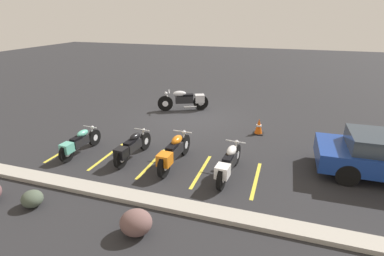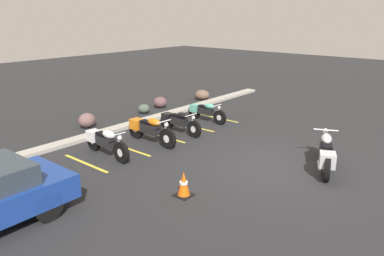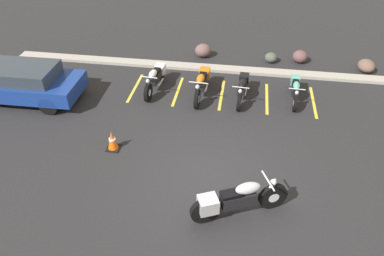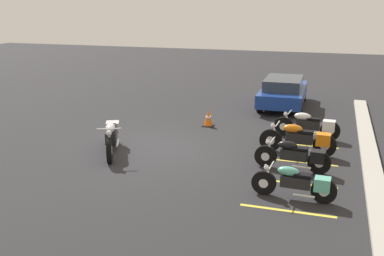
{
  "view_description": "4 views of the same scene",
  "coord_description": "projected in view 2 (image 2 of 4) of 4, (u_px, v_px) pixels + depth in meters",
  "views": [
    {
      "loc": [
        -3.97,
        12.13,
        4.48
      ],
      "look_at": [
        -0.77,
        2.34,
        0.49
      ],
      "focal_mm": 28.0,
      "sensor_mm": 36.0,
      "label": 1
    },
    {
      "loc": [
        -9.21,
        -4.54,
        4.25
      ],
      "look_at": [
        -0.63,
        2.7,
        0.8
      ],
      "focal_mm": 35.0,
      "sensor_mm": 36.0,
      "label": 2
    },
    {
      "loc": [
        0.59,
        -7.29,
        7.17
      ],
      "look_at": [
        -0.74,
        1.36,
        0.7
      ],
      "focal_mm": 35.0,
      "sensor_mm": 36.0,
      "label": 3
    },
    {
      "loc": [
        12.37,
        5.24,
        4.43
      ],
      "look_at": [
        0.82,
        1.53,
        1.01
      ],
      "focal_mm": 42.0,
      "sensor_mm": 36.0,
      "label": 4
    }
  ],
  "objects": [
    {
      "name": "parked_bike_0",
      "position": [
        105.0,
        141.0,
        11.56
      ],
      "size": [
        0.61,
        2.19,
        0.86
      ],
      "rotation": [
        0.0,
        0.0,
        -1.65
      ],
      "color": "black",
      "rests_on": "ground"
    },
    {
      "name": "landscape_rock_3",
      "position": [
        202.0,
        95.0,
        19.09
      ],
      "size": [
        0.85,
        0.92,
        0.52
      ],
      "primitive_type": "ellipsoid",
      "rotation": [
        0.0,
        0.0,
        1.92
      ],
      "color": "brown",
      "rests_on": "ground"
    },
    {
      "name": "landscape_rock_1",
      "position": [
        87.0,
        120.0,
        14.45
      ],
      "size": [
        0.86,
        0.82,
        0.57
      ],
      "primitive_type": "ellipsoid",
      "rotation": [
        0.0,
        0.0,
        1.9
      ],
      "color": "brown",
      "rests_on": "ground"
    },
    {
      "name": "landscape_rock_2",
      "position": [
        160.0,
        102.0,
        17.51
      ],
      "size": [
        0.85,
        0.86,
        0.51
      ],
      "primitive_type": "ellipsoid",
      "rotation": [
        0.0,
        0.0,
        0.64
      ],
      "color": "brown",
      "rests_on": "ground"
    },
    {
      "name": "stall_line_3",
      "position": [
        193.0,
        127.0,
        14.64
      ],
      "size": [
        0.1,
        2.1,
        0.0
      ],
      "primitive_type": "cube",
      "color": "gold",
      "rests_on": "ground"
    },
    {
      "name": "parked_bike_2",
      "position": [
        178.0,
        121.0,
        13.81
      ],
      "size": [
        0.58,
        2.06,
        0.81
      ],
      "rotation": [
        0.0,
        0.0,
        -1.64
      ],
      "color": "black",
      "rests_on": "ground"
    },
    {
      "name": "stall_line_2",
      "position": [
        163.0,
        137.0,
        13.45
      ],
      "size": [
        0.1,
        2.1,
        0.0
      ],
      "primitive_type": "cube",
      "color": "gold",
      "rests_on": "ground"
    },
    {
      "name": "landscape_rock_0",
      "position": [
        144.0,
        109.0,
        16.54
      ],
      "size": [
        0.69,
        0.68,
        0.42
      ],
      "primitive_type": "ellipsoid",
      "rotation": [
        0.0,
        0.0,
        2.69
      ],
      "color": "#485344",
      "rests_on": "ground"
    },
    {
      "name": "ground",
      "position": [
        278.0,
        167.0,
        10.77
      ],
      "size": [
        60.0,
        60.0,
        0.0
      ],
      "primitive_type": "plane",
      "color": "#262628"
    },
    {
      "name": "traffic_cone",
      "position": [
        184.0,
        185.0,
        9.02
      ],
      "size": [
        0.4,
        0.4,
        0.63
      ],
      "color": "black",
      "rests_on": "ground"
    },
    {
      "name": "stall_line_0",
      "position": [
        86.0,
        163.0,
        11.05
      ],
      "size": [
        0.1,
        2.1,
        0.0
      ],
      "primitive_type": "cube",
      "color": "gold",
      "rests_on": "ground"
    },
    {
      "name": "parked_bike_3",
      "position": [
        205.0,
        111.0,
        15.3
      ],
      "size": [
        0.55,
        1.97,
        0.77
      ],
      "rotation": [
        0.0,
        0.0,
        -1.62
      ],
      "color": "black",
      "rests_on": "ground"
    },
    {
      "name": "motorcycle_silver_featured",
      "position": [
        326.0,
        153.0,
        10.44
      ],
      "size": [
        2.3,
        1.2,
        0.97
      ],
      "rotation": [
        0.0,
        0.0,
        0.42
      ],
      "color": "black",
      "rests_on": "ground"
    },
    {
      "name": "stall_line_4",
      "position": [
        217.0,
        118.0,
        15.84
      ],
      "size": [
        0.1,
        2.1,
        0.0
      ],
      "primitive_type": "cube",
      "color": "gold",
      "rests_on": "ground"
    },
    {
      "name": "stall_line_1",
      "position": [
        128.0,
        149.0,
        12.25
      ],
      "size": [
        0.1,
        2.1,
        0.0
      ],
      "primitive_type": "cube",
      "color": "gold",
      "rests_on": "ground"
    },
    {
      "name": "parked_bike_1",
      "position": [
        149.0,
        129.0,
        12.74
      ],
      "size": [
        0.64,
        2.29,
        0.9
      ],
      "rotation": [
        0.0,
        0.0,
        -1.61
      ],
      "color": "black",
      "rests_on": "ground"
    },
    {
      "name": "concrete_curb",
      "position": [
        130.0,
        125.0,
        14.7
      ],
      "size": [
        18.0,
        0.5,
        0.12
      ],
      "primitive_type": "cube",
      "color": "#A8A399",
      "rests_on": "ground"
    }
  ]
}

